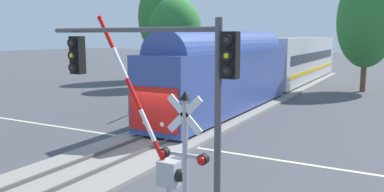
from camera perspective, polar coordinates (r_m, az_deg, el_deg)
name	(u,v)px	position (r m, az deg, el deg)	size (l,w,h in m)	color
ground_plane	(158,142)	(19.53, -4.87, -6.62)	(220.00, 220.00, 0.00)	#47474C
road_centre_stripe	(158,142)	(19.53, -4.87, -6.61)	(44.00, 0.20, 0.01)	beige
railway_track	(158,140)	(19.51, -4.88, -6.35)	(4.40, 80.00, 0.32)	gray
commuter_train	(273,63)	(35.82, 11.64, 4.74)	(3.04, 40.80, 5.16)	#384C93
crossing_gate_near	(161,156)	(10.92, -4.43, -8.59)	(2.85, 0.40, 5.72)	#B7B7BC
crossing_signal_mast	(184,151)	(9.80, -1.10, -7.94)	(1.36, 0.44, 3.84)	#B2B2B7
crossing_gate_far	(157,83)	(27.41, -5.06, 1.92)	(3.22, 0.40, 5.74)	#B7B7BC
traffic_signal_near_right	(163,77)	(9.27, -4.24, 2.80)	(5.29, 0.38, 5.54)	#4C4C51
oak_behind_train	(175,27)	(39.72, -2.42, 9.90)	(5.13, 5.13, 8.87)	#4C3828
elm_centre_background	(367,19)	(39.74, 23.94, 10.07)	(5.25, 5.25, 11.02)	brown
pine_left_background	(161,18)	(46.42, -4.43, 11.21)	(5.36, 5.36, 11.38)	brown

